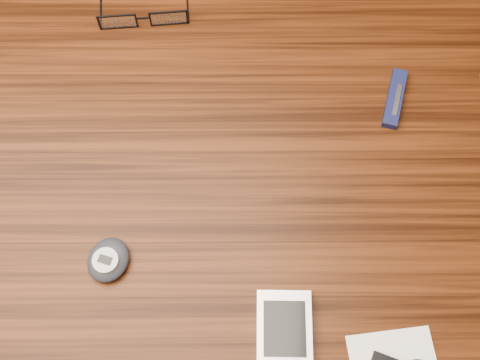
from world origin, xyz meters
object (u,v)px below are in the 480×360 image
at_px(desk, 202,207).
at_px(pedometer, 108,260).
at_px(pda_phone, 284,343).
at_px(pocket_knife, 395,98).
at_px(eyeglasses, 143,16).

distance_m(desk, pedometer, 0.19).
bearing_deg(pda_phone, desk, 116.83).
distance_m(pda_phone, pocket_knife, 0.36).
relative_size(pedometer, pocket_knife, 0.76).
height_order(desk, pedometer, pedometer).
bearing_deg(pda_phone, eyeglasses, 112.38).
bearing_deg(eyeglasses, pda_phone, -67.62).
height_order(desk, eyeglasses, eyeglasses).
xyz_separation_m(pda_phone, pedometer, (-0.21, 0.10, 0.00)).
bearing_deg(pocket_knife, pedometer, -148.57).
height_order(pda_phone, pedometer, pedometer).
distance_m(eyeglasses, pocket_knife, 0.37).
xyz_separation_m(desk, pedometer, (-0.10, -0.11, 0.11)).
xyz_separation_m(desk, pda_phone, (0.10, -0.21, 0.11)).
relative_size(desk, pedometer, 14.65).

